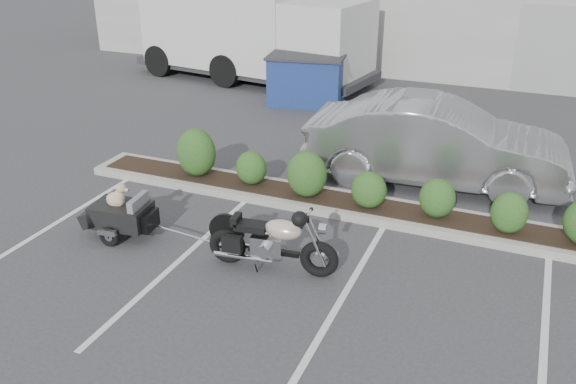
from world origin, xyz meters
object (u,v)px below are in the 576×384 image
at_px(sedan, 436,143).
at_px(dumpster, 307,79).
at_px(motorcycle, 272,242).
at_px(pet_trailer, 121,214).
at_px(delivery_truck, 252,25).

height_order(sedan, dumpster, sedan).
height_order(motorcycle, sedan, sedan).
bearing_deg(pet_trailer, dumpster, 83.07).
distance_m(pet_trailer, delivery_truck, 10.85).
relative_size(pet_trailer, dumpster, 0.71).
relative_size(sedan, dumpster, 2.19).
xyz_separation_m(motorcycle, delivery_truck, (-5.35, 10.48, 1.27)).
xyz_separation_m(pet_trailer, sedan, (4.43, 4.32, 0.43)).
bearing_deg(motorcycle, pet_trailer, 173.08).
distance_m(dumpster, delivery_truck, 3.42).
relative_size(motorcycle, dumpster, 0.88).
distance_m(motorcycle, pet_trailer, 2.78).
bearing_deg(sedan, motorcycle, 155.07).
relative_size(sedan, delivery_truck, 0.62).
bearing_deg(motorcycle, delivery_truck, 110.50).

